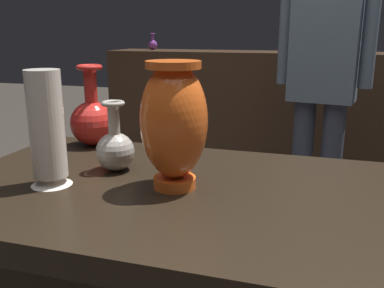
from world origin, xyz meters
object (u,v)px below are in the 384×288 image
Objects in this scene: vase_centerpiece at (174,122)px; shelf_vase_far_left at (153,44)px; vase_right_accent at (47,131)px; visitor_center_back at (323,72)px; vase_tall_behind at (115,148)px; vase_left_accent at (92,119)px.

shelf_vase_far_left is (-0.96, 2.27, 0.08)m from vase_centerpiece.
visitor_center_back is at bearing 68.96° from vase_right_accent.
vase_centerpiece is 1.59× the size of vase_tall_behind.
shelf_vase_far_left is at bearing 106.62° from vase_right_accent.
visitor_center_back is (0.30, 1.41, -0.01)m from vase_centerpiece.
vase_tall_behind is at bearing -48.62° from vase_left_accent.
vase_centerpiece is at bearing 13.22° from vase_right_accent.
visitor_center_back is at bearing 60.55° from vase_left_accent.
vase_tall_behind is 0.17m from vase_right_accent.
visitor_center_back is at bearing 70.48° from vase_tall_behind.
vase_left_accent reaches higher than vase_tall_behind.
visitor_center_back is (0.47, 1.34, 0.08)m from vase_tall_behind.
shelf_vase_far_left is at bearing 109.70° from vase_tall_behind.
shelf_vase_far_left is (-0.70, 2.33, 0.11)m from vase_right_accent.
vase_left_accent is 0.94× the size of vase_right_accent.
shelf_vase_far_left is at bearing -23.54° from visitor_center_back.
vase_centerpiece is at bearing -66.98° from shelf_vase_far_left.
vase_tall_behind is at bearing 81.14° from visitor_center_back.
vase_right_accent is at bearing -76.23° from vase_left_accent.
vase_tall_behind is at bearing 55.50° from vase_right_accent.
vase_centerpiece is 0.17× the size of visitor_center_back.
vase_centerpiece is at bearing 88.70° from visitor_center_back.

